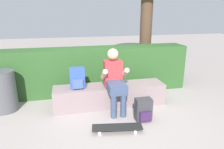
{
  "coord_description": "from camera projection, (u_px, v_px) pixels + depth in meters",
  "views": [
    {
      "loc": [
        -0.81,
        -3.34,
        1.85
      ],
      "look_at": [
        0.09,
        0.63,
        0.59
      ],
      "focal_mm": 33.13,
      "sensor_mm": 36.0,
      "label": 1
    }
  ],
  "objects": [
    {
      "name": "ground_plane",
      "position": [
        115.0,
        115.0,
        3.83
      ],
      "size": [
        24.0,
        24.0,
        0.0
      ],
      "primitive_type": "plane",
      "color": "gray"
    },
    {
      "name": "bench_main",
      "position": [
        110.0,
        95.0,
        4.19
      ],
      "size": [
        2.22,
        0.48,
        0.43
      ],
      "color": "gray",
      "rests_on": "ground"
    },
    {
      "name": "person_skater",
      "position": [
        115.0,
        79.0,
        3.87
      ],
      "size": [
        0.49,
        0.62,
        1.18
      ],
      "color": "#B73338",
      "rests_on": "ground"
    },
    {
      "name": "skateboard_near_person",
      "position": [
        117.0,
        127.0,
        3.29
      ],
      "size": [
        0.82,
        0.32,
        0.09
      ],
      "color": "black",
      "rests_on": "ground"
    },
    {
      "name": "backpack_on_bench",
      "position": [
        77.0,
        78.0,
        3.92
      ],
      "size": [
        0.28,
        0.23,
        0.4
      ],
      "color": "#2D4C99",
      "rests_on": "bench_main"
    },
    {
      "name": "backpack_on_ground",
      "position": [
        143.0,
        110.0,
        3.6
      ],
      "size": [
        0.28,
        0.23,
        0.4
      ],
      "color": "#333338",
      "rests_on": "ground"
    },
    {
      "name": "hedge_row",
      "position": [
        87.0,
        70.0,
        4.78
      ],
      "size": [
        4.72,
        0.56,
        1.05
      ],
      "color": "#2A5124",
      "rests_on": "ground"
    },
    {
      "name": "trash_bin",
      "position": [
        3.0,
        91.0,
        3.9
      ],
      "size": [
        0.47,
        0.47,
        0.79
      ],
      "color": "#4C4C51",
      "rests_on": "ground"
    }
  ]
}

